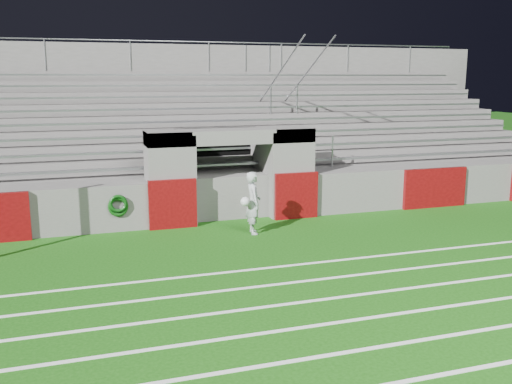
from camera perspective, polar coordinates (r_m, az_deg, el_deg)
name	(u,v)px	position (r m, az deg, el deg)	size (l,w,h in m)	color
ground	(272,253)	(13.42, 1.58, -6.10)	(90.00, 90.00, 0.00)	#144A0C
field_markings	(382,346)	(9.20, 12.48, -14.85)	(28.00, 8.09, 0.01)	white
stadium_structure	(198,150)	(20.64, -5.87, 4.24)	(26.00, 8.48, 5.42)	#5D5B58
goalkeeper_with_ball	(253,203)	(14.87, -0.30, -1.08)	(0.64, 0.67, 1.64)	#A6ACAF
hose_coil	(118,205)	(15.37, -13.62, -1.30)	(0.53, 0.15, 0.60)	#0D410D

